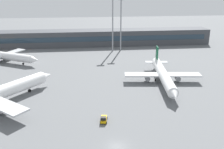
{
  "coord_description": "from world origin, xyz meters",
  "views": [
    {
      "loc": [
        -6.41,
        -48.42,
        34.43
      ],
      "look_at": [
        3.3,
        40.0,
        3.0
      ],
      "focal_mm": 41.14,
      "sensor_mm": 36.0,
      "label": 1
    }
  ],
  "objects_px": {
    "airplane_mid": "(163,75)",
    "baggage_tug_yellow": "(104,119)",
    "floodlight_tower_east": "(121,21)",
    "floodlight_tower_west": "(113,20)",
    "airplane_far": "(3,56)"
  },
  "relations": [
    {
      "from": "airplane_mid",
      "to": "floodlight_tower_east",
      "type": "height_order",
      "value": "floodlight_tower_east"
    },
    {
      "from": "airplane_far",
      "to": "floodlight_tower_east",
      "type": "xyz_separation_m",
      "value": [
        57.64,
        16.66,
        12.94
      ]
    },
    {
      "from": "floodlight_tower_east",
      "to": "airplane_mid",
      "type": "bearing_deg",
      "value": -80.58
    },
    {
      "from": "airplane_far",
      "to": "baggage_tug_yellow",
      "type": "distance_m",
      "value": 73.64
    },
    {
      "from": "airplane_mid",
      "to": "baggage_tug_yellow",
      "type": "relative_size",
      "value": 10.71
    },
    {
      "from": "floodlight_tower_west",
      "to": "baggage_tug_yellow",
      "type": "bearing_deg",
      "value": -98.18
    },
    {
      "from": "floodlight_tower_east",
      "to": "floodlight_tower_west",
      "type": "bearing_deg",
      "value": -167.21
    },
    {
      "from": "airplane_mid",
      "to": "baggage_tug_yellow",
      "type": "distance_m",
      "value": 35.29
    },
    {
      "from": "airplane_mid",
      "to": "baggage_tug_yellow",
      "type": "bearing_deg",
      "value": -132.74
    },
    {
      "from": "floodlight_tower_west",
      "to": "floodlight_tower_east",
      "type": "relative_size",
      "value": 1.05
    },
    {
      "from": "airplane_far",
      "to": "floodlight_tower_east",
      "type": "distance_m",
      "value": 61.38
    },
    {
      "from": "floodlight_tower_west",
      "to": "airplane_mid",
      "type": "bearing_deg",
      "value": -75.45
    },
    {
      "from": "baggage_tug_yellow",
      "to": "floodlight_tower_west",
      "type": "relative_size",
      "value": 0.13
    },
    {
      "from": "airplane_far",
      "to": "floodlight_tower_west",
      "type": "relative_size",
      "value": 1.25
    },
    {
      "from": "baggage_tug_yellow",
      "to": "floodlight_tower_east",
      "type": "height_order",
      "value": "floodlight_tower_east"
    }
  ]
}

